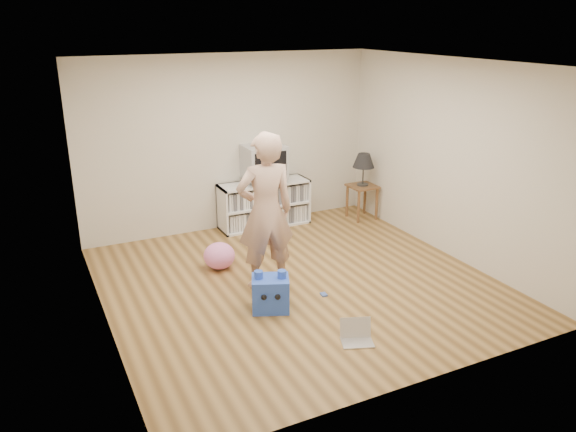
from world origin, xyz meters
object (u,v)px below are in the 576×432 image
Objects in this scene: crt_tv at (264,162)px; side_table at (362,193)px; media_unit at (264,204)px; person at (266,212)px; plush_blue at (270,293)px; dvd_deck at (264,180)px; table_lamp at (364,161)px; plush_pink at (219,256)px; laptop at (356,335)px.

side_table is (1.55, -0.37, -0.60)m from crt_tv.
media_unit is 2.19m from person.
plush_blue is (-2.57, -2.11, -0.22)m from side_table.
media_unit is 0.39m from dvd_deck.
side_table is at bearing -13.45° from dvd_deck.
table_lamp is at bearing -141.72° from person.
side_table is 1.36× the size of plush_pink.
crt_tv reaches higher than plush_blue.
table_lamp reaches higher than plush_pink.
plush_pink is at bearing -163.03° from table_lamp.
person reaches higher than dvd_deck.
table_lamp is 1.28× the size of plush_pink.
person is at bearing -113.19° from crt_tv.
crt_tv reaches higher than plush_pink.
table_lamp is at bearing 16.97° from plush_pink.
laptop is at bearing -73.86° from plush_pink.
person is (-2.37, -1.56, 0.53)m from side_table.
crt_tv is 1.58× the size of laptop.
plush_blue is (-0.20, -0.55, -0.74)m from person.
plush_blue is at bearing -112.37° from dvd_deck.
person is 0.95m from plush_blue.
crt_tv is 2.09m from person.
side_table is 3.33m from plush_blue.
person is 4.67× the size of plush_pink.
side_table reaches higher than plush_pink.
plush_blue is (-1.02, -2.48, -0.54)m from dvd_deck.
person reaches higher than side_table.
media_unit is 0.67m from crt_tv.
table_lamp reaches higher than laptop.
crt_tv is 0.32× the size of person.
plush_pink is at bearing -134.17° from dvd_deck.
dvd_deck is 0.82× the size of side_table.
side_table is 2.84m from plush_pink.
media_unit reaches higher than side_table.
table_lamp is 0.27× the size of person.
side_table is (1.55, -0.37, -0.32)m from dvd_deck.
media_unit is 1.60m from side_table.
laptop is (-2.06, -3.07, -0.36)m from side_table.
media_unit is 2.70m from plush_blue.
plush_blue reaches higher than laptop.
laptop is (-0.51, -3.44, -0.96)m from crt_tv.
table_lamp is 2.84m from person.
plush_pink is (-1.16, -1.19, -0.85)m from crt_tv.
dvd_deck is 1.76m from plush_pink.
table_lamp reaches higher than plush_blue.
side_table reaches higher than plush_blue.
media_unit reaches higher than plush_pink.
side_table is 3.71m from laptop.
side_table is at bearing -14.00° from media_unit.
laptop is 0.77× the size of plush_blue.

